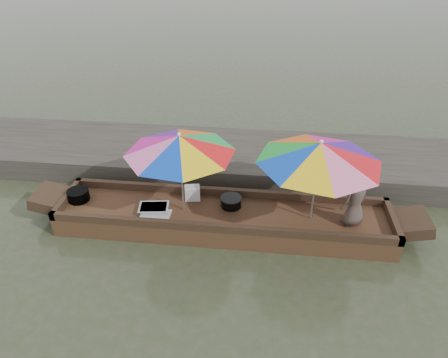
# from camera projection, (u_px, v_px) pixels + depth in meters

# --- Properties ---
(water) EXTENTS (80.00, 80.00, 0.00)m
(water) POSITION_uv_depth(u_px,v_px,m) (223.00, 227.00, 7.43)
(water) COLOR #313C21
(water) RESTS_ON ground
(dock) EXTENTS (22.00, 2.20, 0.50)m
(dock) POSITION_uv_depth(u_px,v_px,m) (234.00, 158.00, 9.15)
(dock) COLOR #2D2B26
(dock) RESTS_ON ground
(boat_hull) EXTENTS (6.03, 1.20, 0.35)m
(boat_hull) POSITION_uv_depth(u_px,v_px,m) (223.00, 220.00, 7.34)
(boat_hull) COLOR #342313
(boat_hull) RESTS_ON water
(cooking_pot) EXTENTS (0.40, 0.40, 0.21)m
(cooking_pot) POSITION_uv_depth(u_px,v_px,m) (78.00, 195.00, 7.52)
(cooking_pot) COLOR black
(cooking_pot) RESTS_ON boat_hull
(tray_crayfish) EXTENTS (0.58, 0.44, 0.09)m
(tray_crayfish) POSITION_uv_depth(u_px,v_px,m) (154.00, 208.00, 7.26)
(tray_crayfish) COLOR silver
(tray_crayfish) RESTS_ON boat_hull
(tray_scallop) EXTENTS (0.54, 0.37, 0.06)m
(tray_scallop) POSITION_uv_depth(u_px,v_px,m) (156.00, 216.00, 7.10)
(tray_scallop) COLOR silver
(tray_scallop) RESTS_ON boat_hull
(charcoal_grill) EXTENTS (0.37, 0.37, 0.18)m
(charcoal_grill) POSITION_uv_depth(u_px,v_px,m) (231.00, 202.00, 7.36)
(charcoal_grill) COLOR black
(charcoal_grill) RESTS_ON boat_hull
(supply_bag) EXTENTS (0.32, 0.27, 0.26)m
(supply_bag) POSITION_uv_depth(u_px,v_px,m) (192.00, 193.00, 7.54)
(supply_bag) COLOR silver
(supply_bag) RESTS_ON boat_hull
(vendor) EXTENTS (0.59, 0.53, 1.00)m
(vendor) POSITION_uv_depth(u_px,v_px,m) (356.00, 199.00, 6.71)
(vendor) COLOR #4B3D38
(vendor) RESTS_ON boat_hull
(umbrella_bow) EXTENTS (2.31, 2.31, 1.55)m
(umbrella_bow) POSITION_uv_depth(u_px,v_px,m) (182.00, 173.00, 6.90)
(umbrella_bow) COLOR green
(umbrella_bow) RESTS_ON boat_hull
(umbrella_stern) EXTENTS (2.34, 2.34, 1.55)m
(umbrella_stern) POSITION_uv_depth(u_px,v_px,m) (316.00, 181.00, 6.68)
(umbrella_stern) COLOR #4214A5
(umbrella_stern) RESTS_ON boat_hull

